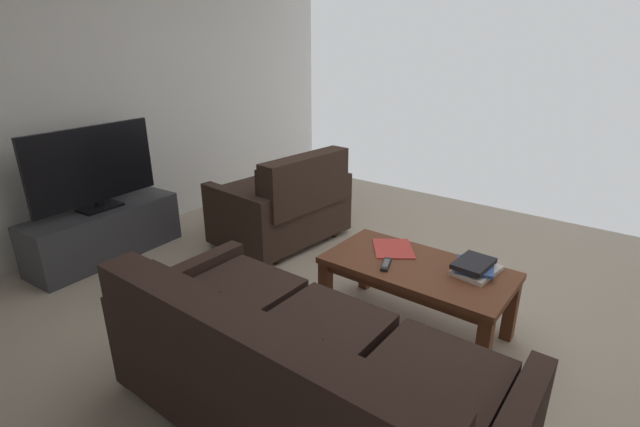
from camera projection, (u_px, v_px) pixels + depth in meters
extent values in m
cube|color=tan|center=(411.00, 327.00, 2.94)|extent=(5.83, 5.16, 0.01)
cube|color=white|center=(127.00, 78.00, 4.09)|extent=(0.12, 5.16, 2.81)
cylinder|color=black|center=(250.00, 326.00, 2.90)|extent=(0.05, 0.05, 0.06)
cylinder|color=black|center=(147.00, 392.00, 2.35)|extent=(0.05, 0.05, 0.06)
cube|color=black|center=(306.00, 384.00, 2.12)|extent=(1.68, 0.86, 0.35)
cube|color=black|center=(422.00, 397.00, 1.74)|extent=(0.52, 0.75, 0.10)
cube|color=black|center=(308.00, 342.00, 2.06)|extent=(0.52, 0.75, 0.10)
cube|color=black|center=(224.00, 302.00, 2.37)|extent=(0.52, 0.75, 0.10)
cube|color=black|center=(243.00, 368.00, 1.73)|extent=(1.67, 0.18, 0.42)
cube|color=black|center=(387.00, 420.00, 1.49)|extent=(0.50, 0.12, 0.29)
cube|color=black|center=(264.00, 353.00, 1.81)|extent=(0.50, 0.12, 0.29)
cube|color=black|center=(177.00, 306.00, 2.13)|extent=(0.50, 0.12, 0.29)
cube|color=black|center=(185.00, 307.00, 2.60)|extent=(0.10, 0.86, 0.51)
cylinder|color=black|center=(285.00, 217.00, 4.67)|extent=(0.05, 0.05, 0.06)
cylinder|color=black|center=(227.00, 239.00, 4.16)|extent=(0.05, 0.05, 0.06)
cylinder|color=black|center=(334.00, 234.00, 4.27)|extent=(0.05, 0.05, 0.06)
cylinder|color=black|center=(276.00, 261.00, 3.75)|extent=(0.05, 0.05, 0.06)
cube|color=#33231C|center=(280.00, 214.00, 4.13)|extent=(0.84, 0.96, 0.38)
cube|color=#33231C|center=(278.00, 189.00, 4.06)|extent=(0.74, 0.89, 0.10)
cube|color=#33231C|center=(306.00, 183.00, 3.80)|extent=(0.25, 0.91, 0.46)
cube|color=#33231C|center=(296.00, 180.00, 3.87)|extent=(0.18, 0.82, 0.32)
cube|color=#33231C|center=(317.00, 194.00, 4.46)|extent=(0.78, 0.16, 0.54)
cube|color=#33231C|center=(236.00, 223.00, 3.76)|extent=(0.78, 0.16, 0.54)
cube|color=brown|center=(417.00, 268.00, 2.78)|extent=(1.12, 0.58, 0.04)
cube|color=brown|center=(417.00, 274.00, 2.80)|extent=(1.03, 0.52, 0.05)
cube|color=brown|center=(511.00, 310.00, 2.75)|extent=(0.07, 0.07, 0.41)
cube|color=brown|center=(366.00, 263.00, 3.34)|extent=(0.07, 0.07, 0.41)
cube|color=brown|center=(483.00, 351.00, 2.39)|extent=(0.07, 0.07, 0.41)
cube|color=brown|center=(326.00, 290.00, 2.97)|extent=(0.07, 0.07, 0.41)
cube|color=#38383D|center=(105.00, 233.00, 3.82)|extent=(0.50, 1.26, 0.44)
cube|color=black|center=(97.00, 230.00, 3.88)|extent=(0.10, 1.04, 0.26)
cube|color=black|center=(105.00, 232.00, 3.84)|extent=(0.22, 0.25, 0.06)
cube|color=black|center=(100.00, 207.00, 3.74)|extent=(0.22, 0.33, 0.02)
cube|color=black|center=(99.00, 203.00, 3.72)|extent=(0.04, 0.06, 0.06)
cube|color=black|center=(93.00, 165.00, 3.61)|extent=(0.12, 1.05, 0.60)
cube|color=black|center=(91.00, 165.00, 3.62)|extent=(0.09, 1.02, 0.57)
cube|color=silver|center=(476.00, 271.00, 2.68)|extent=(0.24, 0.31, 0.03)
cube|color=#385693|center=(475.00, 266.00, 2.68)|extent=(0.27, 0.28, 0.02)
cube|color=black|center=(474.00, 263.00, 2.66)|extent=(0.20, 0.27, 0.03)
cube|color=black|center=(386.00, 265.00, 2.76)|extent=(0.10, 0.17, 0.02)
cube|color=#59595B|center=(386.00, 263.00, 2.76)|extent=(0.07, 0.11, 0.00)
cube|color=#C63833|center=(393.00, 249.00, 2.99)|extent=(0.37, 0.39, 0.01)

